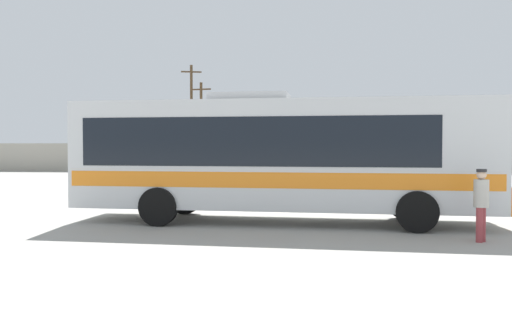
{
  "coord_description": "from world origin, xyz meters",
  "views": [
    {
      "loc": [
        1.24,
        -14.5,
        2.17
      ],
      "look_at": [
        -0.38,
        2.58,
        1.67
      ],
      "focal_mm": 36.05,
      "sensor_mm": 36.0,
      "label": 1
    }
  ],
  "objects_px": {
    "coach_bus_silver_orange": "(276,154)",
    "roadside_tree_midright": "(419,129)",
    "utility_pole_near": "(201,124)",
    "parked_car_leftmost_maroon": "(158,164)",
    "attendant_by_bus_door": "(481,200)",
    "roadside_tree_midleft": "(244,125)",
    "utility_pole_far": "(191,115)",
    "roadside_tree_left": "(146,129)",
    "parked_car_second_grey": "(235,164)",
    "parked_car_third_black": "(327,164)"
  },
  "relations": [
    {
      "from": "parked_car_third_black",
      "to": "roadside_tree_left",
      "type": "distance_m",
      "value": 19.73
    },
    {
      "from": "coach_bus_silver_orange",
      "to": "utility_pole_near",
      "type": "relative_size",
      "value": 1.52
    },
    {
      "from": "parked_car_third_black",
      "to": "roadside_tree_midleft",
      "type": "relative_size",
      "value": 0.86
    },
    {
      "from": "coach_bus_silver_orange",
      "to": "roadside_tree_midright",
      "type": "bearing_deg",
      "value": 71.14
    },
    {
      "from": "roadside_tree_left",
      "to": "roadside_tree_midleft",
      "type": "xyz_separation_m",
      "value": [
        9.86,
        -4.12,
        0.17
      ]
    },
    {
      "from": "utility_pole_far",
      "to": "roadside_tree_midleft",
      "type": "height_order",
      "value": "utility_pole_far"
    },
    {
      "from": "parked_car_leftmost_maroon",
      "to": "utility_pole_near",
      "type": "xyz_separation_m",
      "value": [
        1.91,
        6.65,
        3.23
      ]
    },
    {
      "from": "roadside_tree_midright",
      "to": "parked_car_second_grey",
      "type": "bearing_deg",
      "value": -152.01
    },
    {
      "from": "roadside_tree_midright",
      "to": "utility_pole_far",
      "type": "bearing_deg",
      "value": -177.6
    },
    {
      "from": "roadside_tree_left",
      "to": "roadside_tree_midleft",
      "type": "relative_size",
      "value": 0.99
    },
    {
      "from": "utility_pole_far",
      "to": "roadside_tree_midleft",
      "type": "xyz_separation_m",
      "value": [
        4.86,
        -1.47,
        -0.92
      ]
    },
    {
      "from": "coach_bus_silver_orange",
      "to": "parked_car_second_grey",
      "type": "relative_size",
      "value": 2.59
    },
    {
      "from": "attendant_by_bus_door",
      "to": "roadside_tree_midright",
      "type": "height_order",
      "value": "roadside_tree_midright"
    },
    {
      "from": "parked_car_second_grey",
      "to": "parked_car_third_black",
      "type": "distance_m",
      "value": 6.74
    },
    {
      "from": "parked_car_third_black",
      "to": "utility_pole_near",
      "type": "xyz_separation_m",
      "value": [
        -10.59,
        6.97,
        3.21
      ]
    },
    {
      "from": "roadside_tree_midleft",
      "to": "roadside_tree_midright",
      "type": "distance_m",
      "value": 15.13
    },
    {
      "from": "parked_car_second_grey",
      "to": "roadside_tree_left",
      "type": "distance_m",
      "value": 14.18
    },
    {
      "from": "coach_bus_silver_orange",
      "to": "parked_car_third_black",
      "type": "xyz_separation_m",
      "value": [
        2.42,
        22.7,
        -1.15
      ]
    },
    {
      "from": "parked_car_leftmost_maroon",
      "to": "parked_car_third_black",
      "type": "distance_m",
      "value": 12.5
    },
    {
      "from": "attendant_by_bus_door",
      "to": "utility_pole_near",
      "type": "distance_m",
      "value": 34.86
    },
    {
      "from": "parked_car_leftmost_maroon",
      "to": "roadside_tree_midright",
      "type": "xyz_separation_m",
      "value": [
        20.71,
        8.13,
        2.84
      ]
    },
    {
      "from": "coach_bus_silver_orange",
      "to": "roadside_tree_left",
      "type": "distance_m",
      "value": 35.92
    },
    {
      "from": "attendant_by_bus_door",
      "to": "coach_bus_silver_orange",
      "type": "bearing_deg",
      "value": 151.53
    },
    {
      "from": "roadside_tree_left",
      "to": "utility_pole_far",
      "type": "bearing_deg",
      "value": -27.9
    },
    {
      "from": "coach_bus_silver_orange",
      "to": "parked_car_second_grey",
      "type": "distance_m",
      "value": 23.62
    },
    {
      "from": "utility_pole_far",
      "to": "roadside_tree_midleft",
      "type": "distance_m",
      "value": 5.16
    },
    {
      "from": "roadside_tree_left",
      "to": "roadside_tree_midright",
      "type": "relative_size",
      "value": 1.0
    },
    {
      "from": "utility_pole_far",
      "to": "roadside_tree_midright",
      "type": "relative_size",
      "value": 1.74
    },
    {
      "from": "utility_pole_near",
      "to": "parked_car_leftmost_maroon",
      "type": "bearing_deg",
      "value": -105.99
    },
    {
      "from": "utility_pole_far",
      "to": "roadside_tree_left",
      "type": "height_order",
      "value": "utility_pole_far"
    },
    {
      "from": "coach_bus_silver_orange",
      "to": "roadside_tree_midright",
      "type": "distance_m",
      "value": 32.95
    },
    {
      "from": "coach_bus_silver_orange",
      "to": "roadside_tree_left",
      "type": "height_order",
      "value": "roadside_tree_left"
    },
    {
      "from": "coach_bus_silver_orange",
      "to": "utility_pole_near",
      "type": "xyz_separation_m",
      "value": [
        -8.17,
        29.67,
        2.06
      ]
    },
    {
      "from": "attendant_by_bus_door",
      "to": "roadside_tree_left",
      "type": "height_order",
      "value": "roadside_tree_left"
    },
    {
      "from": "attendant_by_bus_door",
      "to": "roadside_tree_midright",
      "type": "distance_m",
      "value": 34.33
    },
    {
      "from": "coach_bus_silver_orange",
      "to": "attendant_by_bus_door",
      "type": "height_order",
      "value": "coach_bus_silver_orange"
    },
    {
      "from": "parked_car_leftmost_maroon",
      "to": "parked_car_second_grey",
      "type": "bearing_deg",
      "value": 1.88
    },
    {
      "from": "parked_car_leftmost_maroon",
      "to": "utility_pole_near",
      "type": "height_order",
      "value": "utility_pole_near"
    },
    {
      "from": "utility_pole_near",
      "to": "roadside_tree_left",
      "type": "xyz_separation_m",
      "value": [
        -6.0,
        3.29,
        -0.27
      ]
    },
    {
      "from": "parked_car_third_black",
      "to": "roadside_tree_midright",
      "type": "relative_size",
      "value": 0.86
    },
    {
      "from": "utility_pole_near",
      "to": "utility_pole_far",
      "type": "bearing_deg",
      "value": 147.34
    },
    {
      "from": "coach_bus_silver_orange",
      "to": "roadside_tree_left",
      "type": "bearing_deg",
      "value": 113.26
    },
    {
      "from": "parked_car_leftmost_maroon",
      "to": "roadside_tree_midleft",
      "type": "distance_m",
      "value": 8.77
    },
    {
      "from": "utility_pole_near",
      "to": "roadside_tree_midright",
      "type": "bearing_deg",
      "value": 4.48
    },
    {
      "from": "utility_pole_far",
      "to": "parked_car_second_grey",
      "type": "bearing_deg",
      "value": -55.58
    },
    {
      "from": "parked_car_second_grey",
      "to": "utility_pole_near",
      "type": "height_order",
      "value": "utility_pole_near"
    },
    {
      "from": "roadside_tree_midleft",
      "to": "parked_car_third_black",
      "type": "bearing_deg",
      "value": -42.36
    },
    {
      "from": "parked_car_third_black",
      "to": "roadside_tree_midright",
      "type": "bearing_deg",
      "value": 45.78
    },
    {
      "from": "parked_car_second_grey",
      "to": "roadside_tree_midright",
      "type": "height_order",
      "value": "roadside_tree_midright"
    },
    {
      "from": "utility_pole_far",
      "to": "roadside_tree_midright",
      "type": "xyz_separation_m",
      "value": [
        19.81,
        0.83,
        -1.2
      ]
    }
  ]
}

